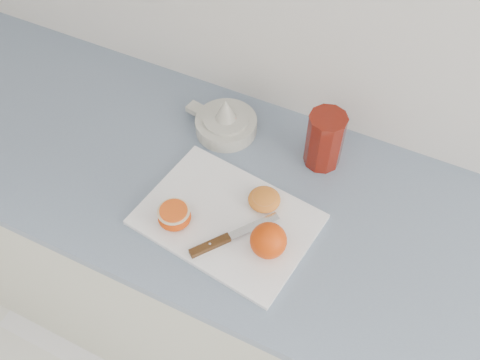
# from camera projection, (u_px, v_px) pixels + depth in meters

# --- Properties ---
(counter) EXTENTS (2.64, 0.64, 0.89)m
(counter) POSITION_uv_depth(u_px,v_px,m) (228.00, 272.00, 1.63)
(counter) COLOR beige
(counter) RESTS_ON ground
(cutting_board) EXTENTS (0.41, 0.32, 0.01)m
(cutting_board) POSITION_uv_depth(u_px,v_px,m) (227.00, 219.00, 1.21)
(cutting_board) COLOR white
(cutting_board) RESTS_ON counter
(whole_orange) EXTENTS (0.08, 0.08, 0.08)m
(whole_orange) POSITION_uv_depth(u_px,v_px,m) (268.00, 241.00, 1.12)
(whole_orange) COLOR #D24200
(whole_orange) RESTS_ON cutting_board
(half_orange) EXTENTS (0.07, 0.07, 0.05)m
(half_orange) POSITION_uv_depth(u_px,v_px,m) (174.00, 216.00, 1.18)
(half_orange) COLOR #D24200
(half_orange) RESTS_ON cutting_board
(squeezed_shell) EXTENTS (0.07, 0.07, 0.03)m
(squeezed_shell) POSITION_uv_depth(u_px,v_px,m) (264.00, 199.00, 1.22)
(squeezed_shell) COLOR orange
(squeezed_shell) RESTS_ON cutting_board
(paring_knife) EXTENTS (0.14, 0.19, 0.01)m
(paring_knife) POSITION_uv_depth(u_px,v_px,m) (218.00, 242.00, 1.16)
(paring_knife) COLOR #422E11
(paring_knife) RESTS_ON cutting_board
(citrus_juicer) EXTENTS (0.20, 0.16, 0.11)m
(citrus_juicer) POSITION_uv_depth(u_px,v_px,m) (225.00, 122.00, 1.37)
(citrus_juicer) COLOR beige
(citrus_juicer) RESTS_ON counter
(red_tumbler) EXTENTS (0.09, 0.09, 0.15)m
(red_tumbler) POSITION_uv_depth(u_px,v_px,m) (324.00, 141.00, 1.27)
(red_tumbler) COLOR maroon
(red_tumbler) RESTS_ON counter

